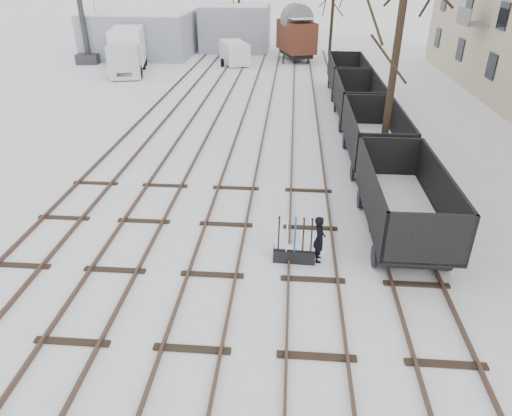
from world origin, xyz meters
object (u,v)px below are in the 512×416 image
(lorry, at_px, (127,51))
(panel_van, at_px, (234,52))
(box_van_wagon, at_px, (296,35))
(crane, at_px, (86,34))
(worker, at_px, (319,239))
(freight_wagon_a, at_px, (402,211))
(ground_frame, at_px, (294,253))

(lorry, distance_m, panel_van, 9.62)
(box_van_wagon, distance_m, crane, 19.41)
(worker, xyz_separation_m, crane, (-20.04, 30.87, 1.80))
(freight_wagon_a, bearing_deg, crane, 128.12)
(ground_frame, relative_size, freight_wagon_a, 0.25)
(box_van_wagon, height_order, crane, crane)
(ground_frame, distance_m, lorry, 30.69)
(crane, bearing_deg, panel_van, -3.90)
(worker, xyz_separation_m, freight_wagon_a, (2.81, 1.75, 0.16))
(panel_van, bearing_deg, freight_wagon_a, -92.97)
(ground_frame, xyz_separation_m, lorry, (-14.26, 27.13, 1.49))
(ground_frame, distance_m, worker, 0.90)
(worker, distance_m, box_van_wagon, 33.65)
(worker, bearing_deg, lorry, 26.63)
(freight_wagon_a, xyz_separation_m, box_van_wagon, (-3.64, 31.85, 1.33))
(lorry, height_order, panel_van, lorry)
(crane, bearing_deg, box_van_wagon, 2.00)
(worker, xyz_separation_m, lorry, (-15.01, 27.03, 1.00))
(ground_frame, relative_size, box_van_wagon, 0.26)
(worker, relative_size, freight_wagon_a, 0.26)
(ground_frame, bearing_deg, lorry, 120.38)
(worker, height_order, panel_van, panel_van)
(freight_wagon_a, bearing_deg, ground_frame, -152.55)
(panel_van, xyz_separation_m, crane, (-13.57, -0.52, 1.56))
(box_van_wagon, height_order, panel_van, box_van_wagon)
(box_van_wagon, bearing_deg, crane, 169.79)
(freight_wagon_a, xyz_separation_m, panel_van, (-9.28, 29.64, 0.07))
(box_van_wagon, bearing_deg, worker, -106.88)
(worker, xyz_separation_m, panel_van, (-6.47, 31.39, 0.24))
(panel_van, bearing_deg, lorry, -173.29)
(ground_frame, bearing_deg, worker, 10.25)
(freight_wagon_a, height_order, box_van_wagon, box_van_wagon)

